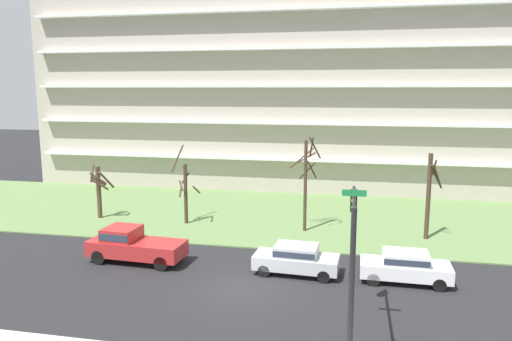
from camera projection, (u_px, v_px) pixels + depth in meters
ground at (242, 289)px, 23.29m from camera, size 160.00×160.00×0.00m
grass_lawn_strip at (283, 215)px, 36.81m from camera, size 80.00×16.00×0.08m
apartment_building at (304, 86)px, 48.36m from camera, size 52.52×12.28×19.71m
tree_far_left at (99, 189)px, 35.55m from camera, size 1.53×1.62×4.09m
tree_left at (185, 190)px, 34.16m from camera, size 1.79×1.69×5.66m
tree_center at (306, 180)px, 32.17m from camera, size 2.15×2.15×6.57m
tree_right at (429, 194)px, 30.43m from camera, size 0.99×1.22×5.62m
sedan_silver_near_left at (296, 258)px, 25.10m from camera, size 4.50×2.05×1.57m
pickup_red_center_left at (133, 244)px, 26.89m from camera, size 5.51×2.32×1.95m
sedan_white_center_right at (405, 266)px, 24.03m from camera, size 4.43×1.88×1.57m
traffic_signal_mast at (353, 247)px, 16.98m from camera, size 0.90×5.28×5.96m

